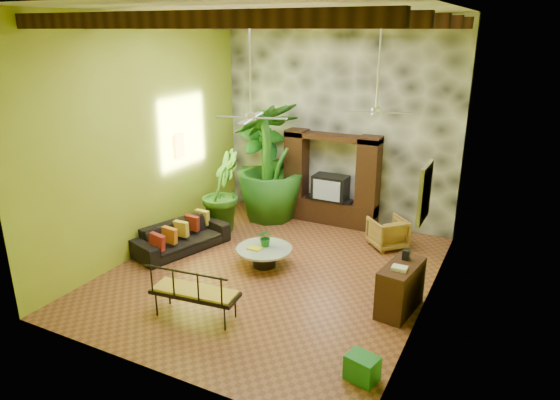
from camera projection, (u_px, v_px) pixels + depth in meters
The scene contains 23 objects.
ground at pixel (272, 272), 10.12m from camera, with size 7.00×7.00×0.00m, color brown.
ceiling at pixel (271, 8), 8.50m from camera, with size 6.00×7.00×0.02m, color silver.
back_wall at pixel (338, 122), 12.26m from camera, with size 6.00×0.02×5.00m, color #A1A625.
left_wall at pixel (147, 137), 10.60m from camera, with size 0.02×7.00×5.00m, color #A1A625.
right_wall at pixel (436, 171), 8.02m from camera, with size 0.02×7.00×5.00m, color #A1A625.
stone_accent_wall at pixel (337, 123), 12.21m from camera, with size 5.98×0.10×4.98m, color #323439.
ceiling_beams at pixel (271, 22), 8.57m from camera, with size 5.95×5.36×0.22m.
entertainment_center at pixel (331, 186), 12.45m from camera, with size 2.40×0.55×2.30m.
ceiling_fan_front at pixel (251, 105), 8.76m from camera, with size 1.28×1.28×1.86m.
ceiling_fan_back at pixel (377, 100), 9.34m from camera, with size 1.28×1.28×1.86m.
wall_art_mask at pixel (179, 146), 11.55m from camera, with size 0.06×0.32×0.55m, color gold.
wall_art_painting at pixel (425, 193), 7.60m from camera, with size 0.06×0.70×0.90m, color #22547E.
sofa at pixel (182, 237), 11.05m from camera, with size 2.14×0.84×0.62m, color black.
wicker_armchair at pixel (387, 233), 11.18m from camera, with size 0.73×0.75×0.68m, color #995E37.
tall_plant_a at pixel (264, 166), 13.16m from camera, with size 1.32×0.90×2.51m, color #17591C.
tall_plant_b at pixel (221, 191), 12.00m from camera, with size 1.08×0.87×1.96m, color #2C641A.
tall_plant_c at pixel (269, 162), 12.55m from camera, with size 1.69×1.69×3.02m, color #256219.
coffee_table at pixel (264, 254), 10.31m from camera, with size 1.16×1.16×0.40m.
centerpiece_plant at pixel (266, 237), 10.30m from camera, with size 0.34×0.29×0.38m, color #196020.
yellow_tray at pixel (255, 248), 10.21m from camera, with size 0.29×0.20×0.03m, color yellow.
iron_bench at pixel (192, 290), 8.31m from camera, with size 1.57×0.73×0.57m.
side_console at pixel (400, 288), 8.60m from camera, with size 0.49×1.09×0.87m, color #381C12.
green_bin at pixel (362, 368), 6.95m from camera, with size 0.43×0.33×0.38m, color #1B6530.
Camera 1 is at (4.27, -8.04, 4.66)m, focal length 32.00 mm.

